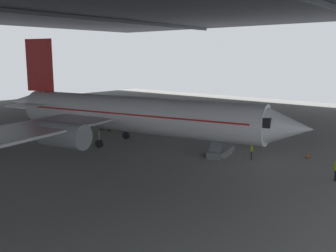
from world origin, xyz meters
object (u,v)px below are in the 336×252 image
airplane_main (129,114)px  traffic_cone_orange (308,155)px  crew_worker_by_stairs (252,150)px  baggage_tug (109,126)px  boarding_stairs (221,148)px

airplane_main → traffic_cone_orange: (7.67, -17.37, -3.26)m
crew_worker_by_stairs → traffic_cone_orange: crew_worker_by_stairs is taller
airplane_main → traffic_cone_orange: 19.26m
airplane_main → crew_worker_by_stairs: 14.07m
airplane_main → baggage_tug: (4.68, 8.86, -3.02)m
traffic_cone_orange → baggage_tug: size_ratio=0.27×
boarding_stairs → crew_worker_by_stairs: 3.13m
boarding_stairs → baggage_tug: size_ratio=2.15×
crew_worker_by_stairs → baggage_tug: size_ratio=0.74×
airplane_main → traffic_cone_orange: airplane_main is taller
baggage_tug → traffic_cone_orange: bearing=-83.5°
airplane_main → traffic_cone_orange: size_ratio=64.04×
boarding_stairs → airplane_main: bearing=105.1°
crew_worker_by_stairs → boarding_stairs: bearing=102.6°
airplane_main → boarding_stairs: airplane_main is taller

